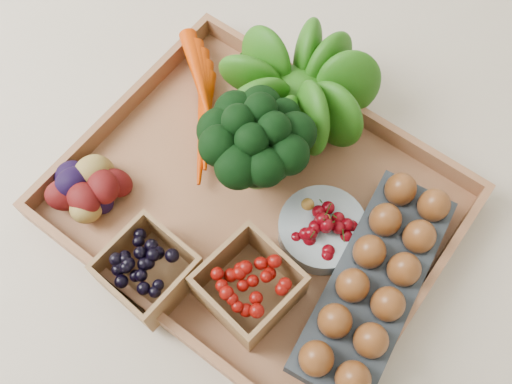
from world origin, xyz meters
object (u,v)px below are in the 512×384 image
Objects in this scene: broccoli at (256,156)px; cherry_bowl at (322,230)px; tray at (256,206)px; egg_carton at (374,284)px.

broccoli is 1.25× the size of cherry_bowl.
cherry_bowl is at bearing 10.46° from tray.
cherry_bowl is at bearing -8.51° from broccoli.
broccoli is at bearing 171.49° from cherry_bowl.
broccoli reaches higher than tray.
egg_carton is at bearing -13.40° from cherry_bowl.
broccoli is at bearing 126.51° from tray.
tray is 1.69× the size of egg_carton.
tray is at bearing 170.90° from egg_carton.
broccoli is at bearing 161.68° from egg_carton.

